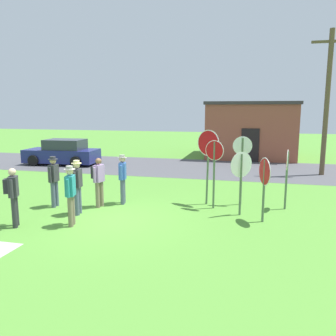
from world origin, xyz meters
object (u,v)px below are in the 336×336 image
Objects in this scene: stop_sign_low_front at (241,172)px; person_with_sunhat at (77,184)px; utility_pole at (327,100)px; stop_sign_nearest at (208,153)px; stop_sign_center_cluster at (264,178)px; parked_car_on_street at (63,153)px; person_in_dark_shirt at (99,179)px; stop_sign_leaning_right at (214,163)px; person_in_teal at (54,178)px; stop_sign_rear_left at (242,159)px; person_holding_notes at (13,193)px; person_near_signs at (71,192)px; person_in_blue at (123,176)px; stop_sign_leaning_left at (287,169)px.

stop_sign_low_front is 5.13m from person_with_sunhat.
utility_pole reaches higher than person_with_sunhat.
stop_sign_nearest is 4.48m from person_with_sunhat.
utility_pole is at bearing 69.91° from stop_sign_center_cluster.
person_in_dark_shirt is (6.07, -7.93, 0.29)m from parked_car_on_street.
stop_sign_low_front is at bearing 142.67° from stop_sign_center_cluster.
stop_sign_leaning_right is 1.32× the size of person_in_teal.
parked_car_on_street is at bearing 144.06° from stop_sign_leaning_right.
utility_pole is 3.08× the size of stop_sign_leaning_right.
stop_sign_leaning_right is 4.47m from person_with_sunhat.
person_with_sunhat is (5.79, -8.88, 0.30)m from parked_car_on_street.
stop_sign_nearest reaches higher than person_with_sunhat.
stop_sign_rear_left is at bearing 16.33° from person_in_teal.
person_in_teal is at bearing -60.99° from parked_car_on_street.
person_holding_notes is at bearing -143.45° from stop_sign_nearest.
stop_sign_rear_left is at bearing -31.03° from parked_car_on_street.
stop_sign_center_cluster is at bearing -39.98° from stop_sign_nearest.
stop_sign_nearest reaches higher than person_near_signs.
person_in_blue is (-4.05, -0.87, -0.62)m from stop_sign_rear_left.
stop_sign_nearest reaches higher than person_in_teal.
person_in_teal is (-5.29, -1.11, -0.56)m from stop_sign_leaning_right.
person_in_blue is (0.92, 1.53, 0.00)m from person_with_sunhat.
stop_sign_low_front is at bearing 25.22° from person_near_signs.
person_in_dark_shirt is (-5.39, 0.30, -0.33)m from stop_sign_center_cluster.
parked_car_on_street is 2.52× the size of person_in_teal.
stop_sign_center_cluster is at bearing -35.70° from parked_car_on_street.
person_in_teal is 1.00× the size of person_near_signs.
stop_sign_leaning_right reaches higher than person_in_blue.
person_near_signs is (-3.75, -2.74, -0.56)m from stop_sign_leaning_right.
stop_sign_center_cluster is 1.14× the size of person_holding_notes.
stop_sign_center_cluster is at bearing 17.33° from person_near_signs.
stop_sign_leaning_right is 1.07m from stop_sign_low_front.
person_in_dark_shirt is (-8.46, -8.10, -2.74)m from utility_pole.
person_in_blue is (-4.75, 0.89, -0.33)m from stop_sign_center_cluster.
utility_pole is 14.85m from parked_car_on_street.
person_holding_notes is (-5.27, -3.22, -0.56)m from stop_sign_leaning_right.
stop_sign_leaning_left is 1.73m from stop_sign_center_cluster.
utility_pole is 11.18m from person_in_blue.
stop_sign_leaning_left reaches higher than person_in_dark_shirt.
stop_sign_nearest reaches higher than stop_sign_center_cluster.
person_in_dark_shirt is (-4.68, -1.47, -0.62)m from stop_sign_rear_left.
utility_pole is 12.87m from person_with_sunhat.
stop_sign_center_cluster is (-0.76, -1.55, -0.04)m from stop_sign_leaning_left.
stop_sign_nearest is 3.09m from person_in_blue.
parked_car_on_street is at bearing 123.11° from person_with_sunhat.
person_with_sunhat is at bearing -26.63° from person_in_teal.
stop_sign_leaning_left is at bearing 6.83° from person_in_blue.
stop_sign_leaning_left reaches higher than person_with_sunhat.
stop_sign_leaning_left is 1.50m from stop_sign_rear_left.
person_with_sunhat is 1.34m from person_in_teal.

